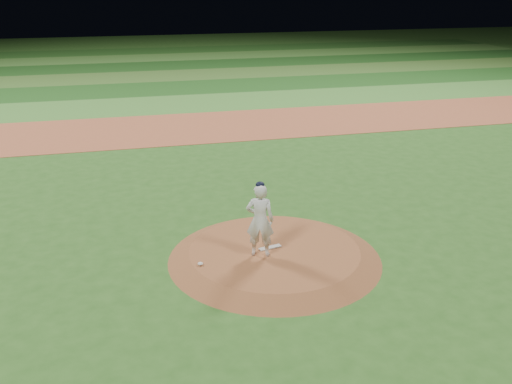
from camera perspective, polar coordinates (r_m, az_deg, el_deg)
The scene contains 12 objects.
ground at distance 14.89m, azimuth 1.86°, elevation -6.63°, with size 120.00×120.00×0.00m, color #29591C.
infield_dirt_band at distance 27.81m, azimuth -5.99°, elevation 6.47°, with size 70.00×6.00×0.02m, color #9E5031.
outfield_stripe_0 at distance 33.12m, azimuth -7.37°, elevation 8.74°, with size 70.00×5.00×0.02m, color #3D7B2C.
outfield_stripe_1 at distance 38.00m, azimuth -8.31°, elevation 10.25°, with size 70.00×5.00×0.02m, color #1C4D18.
outfield_stripe_2 at distance 42.91m, azimuth -9.03°, elevation 11.42°, with size 70.00×5.00×0.02m, color #3A6524.
outfield_stripe_3 at distance 47.83m, azimuth -9.61°, elevation 12.34°, with size 70.00×5.00×0.02m, color #194516.
outfield_stripe_4 at distance 52.77m, azimuth -10.09°, elevation 13.09°, with size 70.00×5.00×0.02m, color #3A6F28.
outfield_stripe_5 at distance 57.72m, azimuth -10.48°, elevation 13.71°, with size 70.00×5.00×0.02m, color #1F4C18.
pitchers_mound at distance 14.83m, azimuth 1.87°, elevation -6.20°, with size 5.50×5.50×0.25m, color brown.
pitching_rubber at distance 14.85m, azimuth 1.41°, elevation -5.57°, with size 0.60×0.15×0.03m, color silver.
rosin_bag at distance 14.07m, azimuth -5.59°, elevation -7.15°, with size 0.14×0.14×0.07m, color silver.
pitcher_on_mound at distance 14.10m, azimuth 0.40°, elevation -2.79°, with size 0.81×0.66×1.97m.
Camera 1 is at (-3.64, -12.70, 6.88)m, focal length 40.00 mm.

